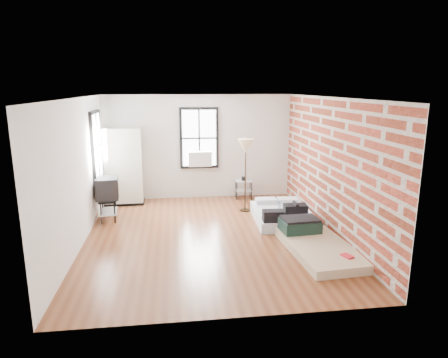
{
  "coord_description": "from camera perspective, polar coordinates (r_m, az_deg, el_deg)",
  "views": [
    {
      "loc": [
        -0.69,
        -7.7,
        3.02
      ],
      "look_at": [
        0.33,
        0.3,
        1.13
      ],
      "focal_mm": 32.0,
      "sensor_mm": 36.0,
      "label": 1
    }
  ],
  "objects": [
    {
      "name": "tv_stand",
      "position": [
        9.47,
        -16.32,
        -1.49
      ],
      "size": [
        0.55,
        0.74,
        0.99
      ],
      "rotation": [
        0.0,
        0.0,
        0.1
      ],
      "color": "black",
      "rests_on": "ground"
    },
    {
      "name": "mattress_main",
      "position": [
        9.25,
        8.39,
        -5.03
      ],
      "size": [
        1.36,
        1.79,
        0.55
      ],
      "rotation": [
        0.0,
        0.0,
        -0.05
      ],
      "color": "white",
      "rests_on": "ground"
    },
    {
      "name": "room_shell",
      "position": [
        8.21,
        -0.74,
        4.2
      ],
      "size": [
        5.02,
        6.02,
        2.8
      ],
      "color": "silver",
      "rests_on": "ground"
    },
    {
      "name": "wardrobe",
      "position": [
        10.63,
        -14.23,
        1.74
      ],
      "size": [
        1.01,
        0.59,
        1.98
      ],
      "rotation": [
        0.0,
        0.0,
        0.01
      ],
      "color": "black",
      "rests_on": "ground"
    },
    {
      "name": "floor_lamp",
      "position": [
        9.58,
        3.11,
        4.25
      ],
      "size": [
        0.38,
        0.38,
        1.78
      ],
      "color": "black",
      "rests_on": "ground"
    },
    {
      "name": "mattress_bare",
      "position": [
        7.81,
        12.89,
        -8.85
      ],
      "size": [
        1.23,
        2.11,
        0.44
      ],
      "rotation": [
        0.0,
        0.0,
        0.08
      ],
      "color": "#C7B78F",
      "rests_on": "ground"
    },
    {
      "name": "side_table",
      "position": [
        10.9,
        2.83,
        -0.74
      ],
      "size": [
        0.48,
        0.39,
        0.6
      ],
      "rotation": [
        0.0,
        0.0,
        -0.06
      ],
      "color": "black",
      "rests_on": "ground"
    },
    {
      "name": "ground",
      "position": [
        8.3,
        -2.02,
        -8.16
      ],
      "size": [
        6.0,
        6.0,
        0.0
      ],
      "primitive_type": "plane",
      "color": "#5E2F18",
      "rests_on": "ground"
    }
  ]
}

